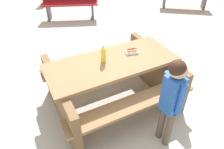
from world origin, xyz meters
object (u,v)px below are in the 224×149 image
object	(u,v)px
soda_bottle	(103,54)
hotdog_tray	(132,51)
child_in_coat	(172,95)
picnic_table	(112,79)
park_bench_near	(70,2)

from	to	relation	value
soda_bottle	hotdog_tray	world-z (taller)	soda_bottle
soda_bottle	child_in_coat	bearing A→B (deg)	-72.42
picnic_table	hotdog_tray	distance (m)	0.49
child_in_coat	hotdog_tray	bearing A→B (deg)	82.09
child_in_coat	soda_bottle	bearing A→B (deg)	107.58
park_bench_near	soda_bottle	bearing A→B (deg)	-102.50
child_in_coat	park_bench_near	world-z (taller)	child_in_coat
hotdog_tray	park_bench_near	bearing A→B (deg)	84.84
hotdog_tray	child_in_coat	size ratio (longest dim) A/B	0.17
soda_bottle	park_bench_near	size ratio (longest dim) A/B	0.17
child_in_coat	park_bench_near	size ratio (longest dim) A/B	0.81
hotdog_tray	soda_bottle	bearing A→B (deg)	179.23
park_bench_near	hotdog_tray	bearing A→B (deg)	-95.16
picnic_table	hotdog_tray	bearing A→B (deg)	8.13
soda_bottle	hotdog_tray	bearing A→B (deg)	-0.77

